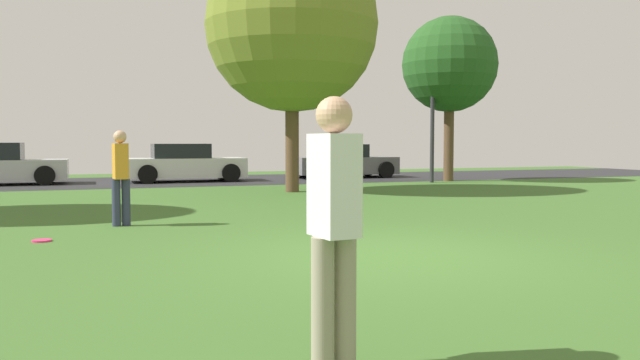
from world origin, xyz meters
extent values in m
plane|color=#3D6628|center=(0.00, 0.00, 0.00)|extent=(44.00, 44.00, 0.00)
cube|color=#28282B|center=(0.00, 16.00, 0.00)|extent=(44.00, 6.40, 0.01)
cylinder|color=brown|center=(1.84, 9.96, 1.59)|extent=(0.38, 0.38, 3.19)
sphere|color=olive|center=(1.84, 9.96, 4.63)|extent=(4.80, 4.80, 4.80)
cylinder|color=brown|center=(8.55, 12.73, 1.41)|extent=(0.35, 0.35, 2.82)
sphere|color=#23511E|center=(8.55, 12.73, 4.14)|extent=(3.37, 3.37, 3.37)
cylinder|color=#2D334C|center=(-2.92, 4.05, 0.40)|extent=(0.14, 0.14, 0.79)
cylinder|color=#2D334C|center=(-3.08, 4.03, 0.40)|extent=(0.14, 0.14, 0.79)
cube|color=orange|center=(-3.00, 4.04, 1.09)|extent=(0.26, 0.35, 0.60)
sphere|color=tan|center=(-3.00, 4.04, 1.50)|extent=(0.21, 0.21, 0.21)
cylinder|color=gray|center=(-2.13, -3.47, 0.42)|extent=(0.14, 0.14, 0.84)
cylinder|color=gray|center=(-1.97, -3.45, 0.42)|extent=(0.14, 0.14, 0.84)
cube|color=silver|center=(-2.05, -3.46, 1.15)|extent=(0.26, 0.35, 0.63)
sphere|color=tan|center=(-2.05, -3.46, 1.58)|extent=(0.23, 0.23, 0.23)
cylinder|color=#EA2D6B|center=(-4.14, 2.68, 0.01)|extent=(0.27, 0.27, 0.03)
cylinder|color=black|center=(-4.90, 16.82, 0.32)|extent=(0.64, 0.22, 0.64)
cylinder|color=black|center=(-4.90, 15.09, 0.32)|extent=(0.64, 0.22, 0.64)
cube|color=white|center=(-0.31, 15.63, 0.49)|extent=(4.02, 1.74, 0.68)
cube|color=black|center=(-0.51, 15.63, 1.08)|extent=(1.93, 1.53, 0.51)
cylinder|color=black|center=(1.09, 16.50, 0.32)|extent=(0.64, 0.22, 0.64)
cylinder|color=black|center=(1.09, 14.76, 0.32)|extent=(0.64, 0.22, 0.64)
cylinder|color=black|center=(-1.72, 16.50, 0.32)|extent=(0.64, 0.22, 0.64)
cylinder|color=black|center=(-1.72, 14.76, 0.32)|extent=(0.64, 0.22, 0.64)
cube|color=slate|center=(5.84, 16.03, 0.48)|extent=(4.01, 1.75, 0.66)
cube|color=black|center=(5.64, 16.03, 1.06)|extent=(1.93, 1.54, 0.50)
cylinder|color=black|center=(7.24, 16.90, 0.32)|extent=(0.64, 0.22, 0.64)
cylinder|color=black|center=(7.24, 15.15, 0.32)|extent=(0.64, 0.22, 0.64)
cylinder|color=black|center=(4.43, 16.90, 0.32)|extent=(0.64, 0.22, 0.64)
cylinder|color=black|center=(4.43, 15.15, 0.32)|extent=(0.64, 0.22, 0.64)
cylinder|color=#2D2D33|center=(7.57, 12.20, 2.25)|extent=(0.14, 0.14, 4.50)
camera|label=1|loc=(-3.44, -7.08, 1.42)|focal=35.66mm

